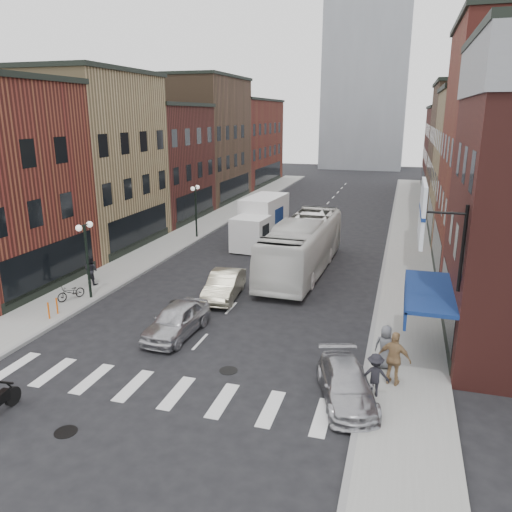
{
  "coord_description": "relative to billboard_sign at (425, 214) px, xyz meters",
  "views": [
    {
      "loc": [
        7.85,
        -16.97,
        9.37
      ],
      "look_at": [
        0.87,
        6.46,
        2.39
      ],
      "focal_mm": 35.0,
      "sensor_mm": 36.0,
      "label": 1
    }
  ],
  "objects": [
    {
      "name": "ground",
      "position": [
        -8.59,
        -0.5,
        -6.13
      ],
      "size": [
        160.0,
        160.0,
        0.0
      ],
      "primitive_type": "plane",
      "color": "black",
      "rests_on": "ground"
    },
    {
      "name": "sidewalk_left",
      "position": [
        -17.09,
        21.5,
        -6.06
      ],
      "size": [
        3.0,
        74.0,
        0.15
      ],
      "primitive_type": "cube",
      "color": "gray",
      "rests_on": "ground"
    },
    {
      "name": "sidewalk_right",
      "position": [
        -0.09,
        21.5,
        -6.06
      ],
      "size": [
        3.0,
        74.0,
        0.15
      ],
      "primitive_type": "cube",
      "color": "gray",
      "rests_on": "ground"
    },
    {
      "name": "curb_left",
      "position": [
        -15.59,
        21.5,
        -6.13
      ],
      "size": [
        0.2,
        74.0,
        0.16
      ],
      "primitive_type": "cube",
      "color": "gray",
      "rests_on": "ground"
    },
    {
      "name": "curb_right",
      "position": [
        -1.59,
        21.5,
        -6.13
      ],
      "size": [
        0.2,
        74.0,
        0.16
      ],
      "primitive_type": "cube",
      "color": "gray",
      "rests_on": "ground"
    },
    {
      "name": "crosswalk_stripes",
      "position": [
        -8.59,
        -3.5,
        -6.13
      ],
      "size": [
        12.0,
        2.2,
        0.01
      ],
      "primitive_type": "cube",
      "color": "silver",
      "rests_on": "ground"
    },
    {
      "name": "bldg_left_mid_a",
      "position": [
        -23.58,
        13.5,
        0.02
      ],
      "size": [
        10.3,
        10.2,
        12.3
      ],
      "color": "#997F54",
      "rests_on": "ground"
    },
    {
      "name": "bldg_left_mid_b",
      "position": [
        -23.58,
        23.5,
        -0.98
      ],
      "size": [
        10.3,
        10.2,
        10.3
      ],
      "color": "#4B1E1A",
      "rests_on": "ground"
    },
    {
      "name": "bldg_left_far_a",
      "position": [
        -23.58,
        34.5,
        0.52
      ],
      "size": [
        10.3,
        12.2,
        13.3
      ],
      "color": "#4D3826",
      "rests_on": "ground"
    },
    {
      "name": "bldg_left_far_b",
      "position": [
        -23.58,
        48.5,
        -0.48
      ],
      "size": [
        10.3,
        16.2,
        11.3
      ],
      "color": "maroon",
      "rests_on": "ground"
    },
    {
      "name": "bldg_right_mid_b",
      "position": [
        6.41,
        23.5,
        -0.48
      ],
      "size": [
        10.3,
        10.2,
        11.3
      ],
      "color": "#997F54",
      "rests_on": "ground"
    },
    {
      "name": "bldg_right_far_a",
      "position": [
        6.41,
        34.5,
        0.02
      ],
      "size": [
        10.3,
        12.2,
        12.3
      ],
      "color": "#4D3826",
      "rests_on": "ground"
    },
    {
      "name": "bldg_right_far_b",
      "position": [
        6.41,
        48.5,
        -0.98
      ],
      "size": [
        10.3,
        16.2,
        10.3
      ],
      "color": "#4B1E1A",
      "rests_on": "ground"
    },
    {
      "name": "awning_blue",
      "position": [
        0.34,
        2.0,
        -3.5
      ],
      "size": [
        1.8,
        5.0,
        0.78
      ],
      "color": "navy",
      "rests_on": "ground"
    },
    {
      "name": "billboard_sign",
      "position": [
        0.0,
        0.0,
        0.0
      ],
      "size": [
        1.52,
        3.0,
        3.7
      ],
      "color": "black",
      "rests_on": "ground"
    },
    {
      "name": "distant_tower",
      "position": [
        -8.59,
        77.5,
        18.87
      ],
      "size": [
        14.0,
        14.0,
        50.0
      ],
      "primitive_type": "cube",
      "color": "#9399A0",
      "rests_on": "ground"
    },
    {
      "name": "streetlamp_near",
      "position": [
        -15.99,
        3.5,
        -3.22
      ],
      "size": [
        0.32,
        1.22,
        4.11
      ],
      "color": "black",
      "rests_on": "ground"
    },
    {
      "name": "streetlamp_far",
      "position": [
        -15.99,
        17.5,
        -3.22
      ],
      "size": [
        0.32,
        1.22,
        4.11
      ],
      "color": "black",
      "rests_on": "ground"
    },
    {
      "name": "bike_rack",
      "position": [
        -16.19,
        0.8,
        -5.58
      ],
      "size": [
        0.08,
        0.68,
        0.8
      ],
      "color": "#D8590C",
      "rests_on": "sidewalk_left"
    },
    {
      "name": "box_truck",
      "position": [
        -10.82,
        17.61,
        -4.47
      ],
      "size": [
        2.76,
        7.89,
        3.36
      ],
      "rotation": [
        0.0,
        0.0,
        -0.08
      ],
      "color": "white",
      "rests_on": "ground"
    },
    {
      "name": "transit_bus",
      "position": [
        -6.4,
        11.47,
        -4.49
      ],
      "size": [
        3.16,
        11.91,
        3.29
      ],
      "primitive_type": "imported",
      "rotation": [
        0.0,
        0.0,
        -0.03
      ],
      "color": "white",
      "rests_on": "ground"
    },
    {
      "name": "sedan_left_near",
      "position": [
        -9.82,
        0.86,
        -5.43
      ],
      "size": [
        1.9,
        4.24,
        1.41
      ],
      "primitive_type": "imported",
      "rotation": [
        0.0,
        0.0,
        -0.06
      ],
      "color": "silver",
      "rests_on": "ground"
    },
    {
      "name": "sedan_left_far",
      "position": [
        -9.42,
        5.83,
        -5.43
      ],
      "size": [
        1.9,
        4.37,
        1.4
      ],
      "primitive_type": "imported",
      "rotation": [
        0.0,
        0.0,
        0.1
      ],
      "color": "beige",
      "rests_on": "ground"
    },
    {
      "name": "curb_car",
      "position": [
        -2.09,
        -2.27,
        -5.54
      ],
      "size": [
        2.78,
        4.36,
        1.18
      ],
      "primitive_type": "imported",
      "rotation": [
        0.0,
        0.0,
        0.3
      ],
      "color": "#ABABB0",
      "rests_on": "ground"
    },
    {
      "name": "parked_bicycle",
      "position": [
        -16.74,
        2.92,
        -5.58
      ],
      "size": [
        1.08,
        1.6,
        0.8
      ],
      "primitive_type": "imported",
      "rotation": [
        0.0,
        0.0,
        -0.4
      ],
      "color": "black",
      "rests_on": "sidewalk_left"
    },
    {
      "name": "ped_left_solo",
      "position": [
        -17.16,
        5.34,
        -5.17
      ],
      "size": [
        0.85,
        0.56,
        1.63
      ],
      "primitive_type": "imported",
      "rotation": [
        0.0,
        0.0,
        3.0
      ],
      "color": "black",
      "rests_on": "sidewalk_left"
    },
    {
      "name": "ped_right_a",
      "position": [
        -1.19,
        -1.91,
        -5.22
      ],
      "size": [
        1.03,
        0.6,
        1.52
      ],
      "primitive_type": "imported",
      "rotation": [
        0.0,
        0.0,
        3.26
      ],
      "color": "black",
      "rests_on": "sidewalk_right"
    },
    {
      "name": "ped_right_b",
      "position": [
        -0.59,
        -0.98,
        -4.99
      ],
      "size": [
        1.27,
        0.86,
        1.98
      ],
      "primitive_type": "imported",
      "rotation": [
        0.0,
        0.0,
        2.88
      ],
      "color": "#94724B",
      "rests_on": "sidewalk_right"
    },
    {
      "name": "ped_right_c",
      "position": [
        -0.95,
        0.18,
        -5.14
      ],
      "size": [
        0.9,
        0.68,
        1.68
      ],
      "primitive_type": "imported",
      "rotation": [
        0.0,
        0.0,
        2.95
      ],
      "color": "#57595F",
      "rests_on": "sidewalk_right"
    }
  ]
}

